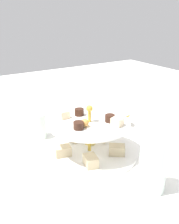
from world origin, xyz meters
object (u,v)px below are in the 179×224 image
tiered_serving_stand (89,140)px  water_glass_short_left (89,114)px  water_glass_tall_right (153,167)px  teacup_with_saucer (122,120)px  butter_knife_right (171,142)px  water_glass_mid_back (38,126)px  butter_knife_left (13,199)px

tiered_serving_stand → water_glass_short_left: bearing=-31.7°
water_glass_tall_right → teacup_with_saucer: (0.35, -0.19, -0.04)m
butter_knife_right → water_glass_mid_back: size_ratio=1.90×
butter_knife_left → water_glass_tall_right: bearing=42.7°
butter_knife_right → water_glass_mid_back: bearing=76.7°
tiered_serving_stand → teacup_with_saucer: (0.11, -0.22, -0.02)m
water_glass_tall_right → water_glass_short_left: (0.44, -0.09, -0.03)m
water_glass_tall_right → water_glass_short_left: size_ratio=1.71×
tiered_serving_stand → water_glass_tall_right: (-0.24, -0.03, 0.02)m
teacup_with_saucer → butter_knife_left: size_ratio=0.53×
tiered_serving_stand → water_glass_tall_right: tiered_serving_stand is taller
tiered_serving_stand → teacup_with_saucer: 0.25m
butter_knife_right → water_glass_mid_back: 0.47m
water_glass_short_left → butter_knife_left: bearing=126.2°
water_glass_short_left → butter_knife_right: bearing=-153.3°
teacup_with_saucer → butter_knife_left: 0.54m
water_glass_short_left → water_glass_tall_right: bearing=168.3°
butter_knife_right → teacup_with_saucer: bearing=38.5°
water_glass_tall_right → tiered_serving_stand: bearing=8.4°
tiered_serving_stand → butter_knife_right: (-0.09, -0.27, -0.05)m
butter_knife_left → butter_knife_right: bearing=67.8°
water_glass_tall_right → water_glass_mid_back: (0.43, 0.13, -0.02)m
water_glass_short_left → butter_knife_left: (-0.29, 0.40, -0.04)m
teacup_with_saucer → water_glass_mid_back: bearing=75.9°
butter_knife_left → water_glass_mid_back: 0.34m
water_glass_short_left → tiered_serving_stand: bearing=148.3°
water_glass_tall_right → water_glass_mid_back: size_ratio=1.42×
water_glass_tall_right → butter_knife_right: bearing=-58.9°
water_glass_tall_right → butter_knife_right: size_ratio=0.75×
tiered_serving_stand → butter_knife_right: tiered_serving_stand is taller
butter_knife_left → teacup_with_saucer: bearing=90.4°
teacup_with_saucer → water_glass_mid_back: 0.32m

